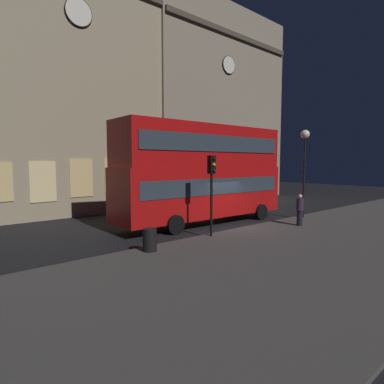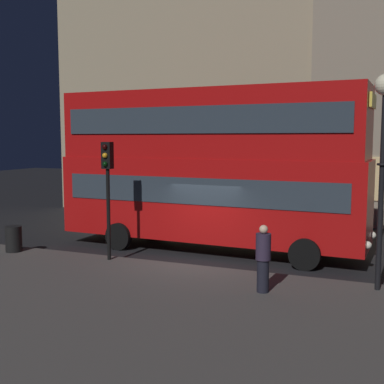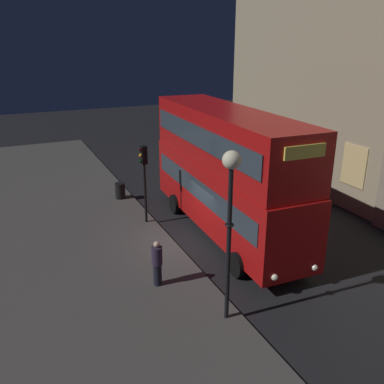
{
  "view_description": "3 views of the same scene",
  "coord_description": "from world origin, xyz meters",
  "px_view_note": "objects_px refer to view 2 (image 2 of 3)",
  "views": [
    {
      "loc": [
        -13.45,
        -11.62,
        3.57
      ],
      "look_at": [
        -2.04,
        1.25,
        2.04
      ],
      "focal_mm": 30.44,
      "sensor_mm": 36.0,
      "label": 1
    },
    {
      "loc": [
        5.82,
        -14.38,
        4.04
      ],
      "look_at": [
        -0.45,
        0.76,
        2.26
      ],
      "focal_mm": 46.37,
      "sensor_mm": 36.0,
      "label": 2
    },
    {
      "loc": [
        15.16,
        -6.62,
        8.52
      ],
      "look_at": [
        -2.27,
        1.41,
        1.46
      ],
      "focal_mm": 38.86,
      "sensor_mm": 36.0,
      "label": 3
    }
  ],
  "objects_px": {
    "traffic_light_near_kerb": "(107,175)",
    "street_lamp": "(384,128)",
    "double_decker_bus": "(210,163)",
    "litter_bin": "(14,239)",
    "pedestrian": "(263,258)"
  },
  "relations": [
    {
      "from": "pedestrian",
      "to": "traffic_light_near_kerb",
      "type": "bearing_deg",
      "value": -18.79
    },
    {
      "from": "street_lamp",
      "to": "litter_bin",
      "type": "distance_m",
      "value": 12.43
    },
    {
      "from": "double_decker_bus",
      "to": "pedestrian",
      "type": "height_order",
      "value": "double_decker_bus"
    },
    {
      "from": "street_lamp",
      "to": "litter_bin",
      "type": "height_order",
      "value": "street_lamp"
    },
    {
      "from": "traffic_light_near_kerb",
      "to": "street_lamp",
      "type": "xyz_separation_m",
      "value": [
        8.17,
        -0.07,
        1.44
      ]
    },
    {
      "from": "double_decker_bus",
      "to": "traffic_light_near_kerb",
      "type": "relative_size",
      "value": 2.94
    },
    {
      "from": "double_decker_bus",
      "to": "traffic_light_near_kerb",
      "type": "distance_m",
      "value": 3.85
    },
    {
      "from": "double_decker_bus",
      "to": "litter_bin",
      "type": "relative_size",
      "value": 12.54
    },
    {
      "from": "traffic_light_near_kerb",
      "to": "litter_bin",
      "type": "bearing_deg",
      "value": -177.66
    },
    {
      "from": "double_decker_bus",
      "to": "litter_bin",
      "type": "bearing_deg",
      "value": -149.16
    },
    {
      "from": "street_lamp",
      "to": "litter_bin",
      "type": "xyz_separation_m",
      "value": [
        -11.85,
        -0.19,
        -3.74
      ]
    },
    {
      "from": "traffic_light_near_kerb",
      "to": "litter_bin",
      "type": "height_order",
      "value": "traffic_light_near_kerb"
    },
    {
      "from": "traffic_light_near_kerb",
      "to": "street_lamp",
      "type": "relative_size",
      "value": 0.69
    },
    {
      "from": "double_decker_bus",
      "to": "street_lamp",
      "type": "relative_size",
      "value": 2.02
    },
    {
      "from": "street_lamp",
      "to": "traffic_light_near_kerb",
      "type": "bearing_deg",
      "value": 179.53
    }
  ]
}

